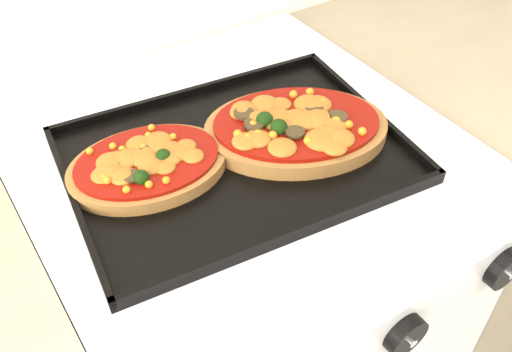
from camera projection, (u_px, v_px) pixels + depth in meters
stove at (244, 324)px, 1.12m from camera, size 0.60×0.60×0.91m
control_panel at (386, 328)px, 0.66m from camera, size 0.60×0.02×0.09m
knob_center at (405, 335)px, 0.65m from camera, size 0.05×0.02×0.05m
knob_right at (504, 269)px, 0.72m from camera, size 0.06×0.02×0.06m
baking_tray at (236, 154)px, 0.78m from camera, size 0.48×0.38×0.02m
pizza_left at (148, 164)px, 0.74m from camera, size 0.24×0.19×0.03m
pizza_right at (296, 126)px, 0.79m from camera, size 0.31×0.28×0.04m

